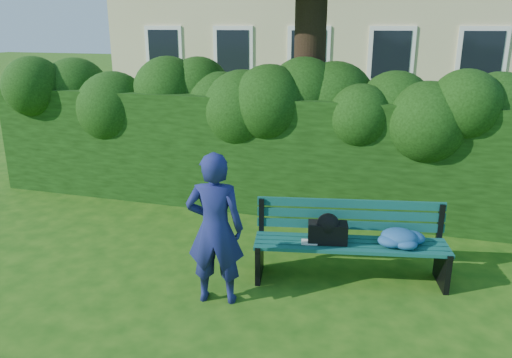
% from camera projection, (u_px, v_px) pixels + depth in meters
% --- Properties ---
extents(ground, '(80.00, 80.00, 0.00)m').
position_uv_depth(ground, '(242.00, 267.00, 6.10)').
color(ground, '#1D4D10').
rests_on(ground, ground).
extents(hedge, '(10.00, 1.00, 1.80)m').
position_uv_depth(hedge, '(286.00, 153.00, 7.85)').
color(hedge, black).
rests_on(hedge, ground).
extents(park_bench, '(2.24, 0.97, 0.89)m').
position_uv_depth(park_bench, '(358.00, 239.00, 5.68)').
color(park_bench, '#104F51').
rests_on(park_bench, ground).
extents(man_reading, '(0.66, 0.50, 1.64)m').
position_uv_depth(man_reading, '(215.00, 229.00, 5.14)').
color(man_reading, navy).
rests_on(man_reading, ground).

